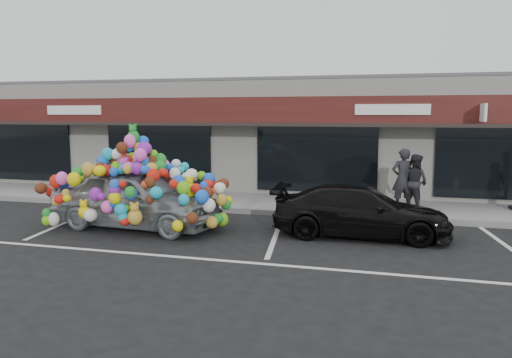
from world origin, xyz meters
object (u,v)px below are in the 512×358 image
(toy_car, at_px, (136,192))
(black_sedan, at_px, (361,211))
(pedestrian_a, at_px, (403,179))
(pedestrian_b, at_px, (415,182))

(toy_car, xyz_separation_m, black_sedan, (5.79, 0.64, -0.33))
(toy_car, xyz_separation_m, pedestrian_a, (6.82, 3.83, 0.11))
(pedestrian_a, bearing_deg, black_sedan, 53.33)
(toy_car, height_order, pedestrian_b, toy_car)
(black_sedan, height_order, pedestrian_a, pedestrian_a)
(toy_car, bearing_deg, pedestrian_a, -55.55)
(toy_car, distance_m, pedestrian_b, 8.15)
(black_sedan, bearing_deg, pedestrian_b, -24.47)
(black_sedan, xyz_separation_m, pedestrian_b, (1.40, 3.21, 0.36))
(black_sedan, distance_m, pedestrian_a, 3.39)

